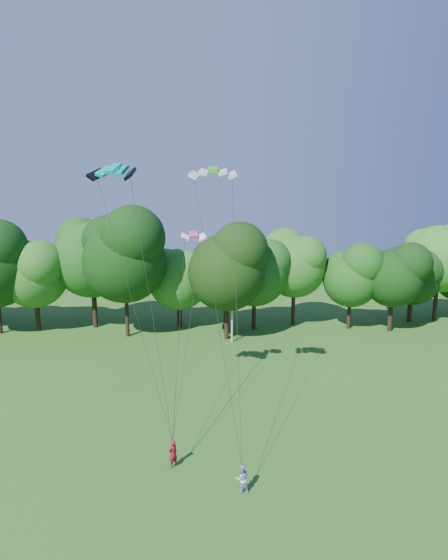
{
  "coord_description": "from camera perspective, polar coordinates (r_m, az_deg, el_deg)",
  "views": [
    {
      "loc": [
        -0.17,
        -12.36,
        14.84
      ],
      "look_at": [
        1.57,
        13.0,
        10.02
      ],
      "focal_mm": 28.0,
      "sensor_mm": 36.0,
      "label": 1
    }
  ],
  "objects": [
    {
      "name": "utility_pole",
      "position": [
        44.82,
        1.06,
        -3.13
      ],
      "size": [
        1.6,
        0.23,
        7.97
      ],
      "rotation": [
        0.0,
        0.0,
        0.09
      ],
      "color": "beige",
      "rests_on": "ground"
    },
    {
      "name": "kite_flyer_left",
      "position": [
        26.29,
        -6.69,
        -21.62
      ],
      "size": [
        0.69,
        0.67,
        1.6
      ],
      "primitive_type": "imported",
      "rotation": [
        0.0,
        0.0,
        3.86
      ],
      "color": "maroon",
      "rests_on": "ground"
    },
    {
      "name": "kite_flyer_right",
      "position": [
        24.43,
        2.37,
        -24.46
      ],
      "size": [
        0.8,
        0.66,
        1.53
      ],
      "primitive_type": "imported",
      "rotation": [
        0.0,
        0.0,
        3.26
      ],
      "color": "#A8B7E9",
      "rests_on": "ground"
    },
    {
      "name": "kite_teal",
      "position": [
        26.81,
        -14.29,
        13.95
      ],
      "size": [
        2.97,
        2.06,
        0.69
      ],
      "rotation": [
        0.0,
        0.0,
        -0.36
      ],
      "color": "#059BA1",
      "rests_on": "ground"
    },
    {
      "name": "kite_green",
      "position": [
        27.18,
        -1.43,
        14.25
      ],
      "size": [
        2.98,
        1.6,
        0.46
      ],
      "rotation": [
        0.0,
        0.0,
        -0.11
      ],
      "color": "#47C01C",
      "rests_on": "ground"
    },
    {
      "name": "kite_pink",
      "position": [
        30.51,
        -4.05,
        5.98
      ],
      "size": [
        1.8,
        0.92,
        0.43
      ],
      "rotation": [
        0.0,
        0.0,
        0.05
      ],
      "color": "#D83C81",
      "rests_on": "ground"
    },
    {
      "name": "tree_back_center",
      "position": [
        45.11,
        0.34,
        2.03
      ],
      "size": [
        8.82,
        8.82,
        12.83
      ],
      "color": "black",
      "rests_on": "ground"
    },
    {
      "name": "tree_back_east",
      "position": [
        58.1,
        26.34,
        2.87
      ],
      "size": [
        8.83,
        8.83,
        12.84
      ],
      "color": "black",
      "rests_on": "ground"
    }
  ]
}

